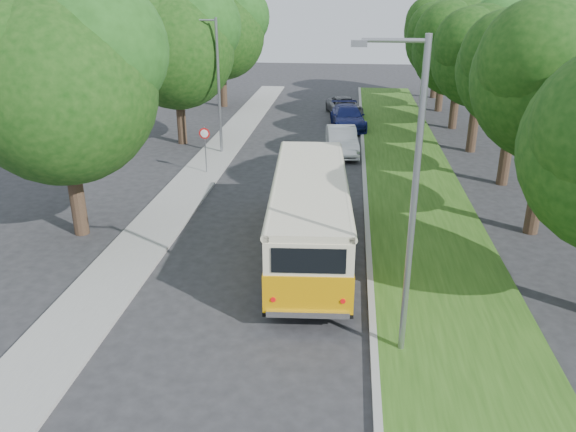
# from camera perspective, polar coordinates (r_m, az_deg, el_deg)

# --- Properties ---
(ground) EXTENTS (120.00, 120.00, 0.00)m
(ground) POSITION_cam_1_polar(r_m,az_deg,el_deg) (17.71, -3.39, -8.02)
(ground) COLOR #272729
(ground) RESTS_ON ground
(curb) EXTENTS (0.20, 70.00, 0.15)m
(curb) POSITION_cam_1_polar(r_m,az_deg,el_deg) (21.95, 8.08, -1.80)
(curb) COLOR gray
(curb) RESTS_ON ground
(grass_verge) EXTENTS (4.50, 70.00, 0.13)m
(grass_verge) POSITION_cam_1_polar(r_m,az_deg,el_deg) (22.18, 14.16, -2.05)
(grass_verge) COLOR #284E14
(grass_verge) RESTS_ON ground
(sidewalk) EXTENTS (2.20, 70.00, 0.12)m
(sidewalk) POSITION_cam_1_polar(r_m,az_deg,el_deg) (23.19, -13.13, -0.89)
(sidewalk) COLOR gray
(sidewalk) RESTS_ON ground
(treeline) EXTENTS (24.27, 41.91, 9.46)m
(treeline) POSITION_cam_1_polar(r_m,az_deg,el_deg) (33.23, 7.31, 16.77)
(treeline) COLOR #332319
(treeline) RESTS_ON ground
(lamppost_near) EXTENTS (1.71, 0.16, 8.00)m
(lamppost_near) POSITION_cam_1_polar(r_m,az_deg,el_deg) (13.46, 12.33, 2.04)
(lamppost_near) COLOR gray
(lamppost_near) RESTS_ON ground
(lamppost_far) EXTENTS (1.71, 0.16, 7.50)m
(lamppost_far) POSITION_cam_1_polar(r_m,az_deg,el_deg) (32.32, -7.25, 13.39)
(lamppost_far) COLOR gray
(lamppost_far) RESTS_ON ground
(warning_sign) EXTENTS (0.56, 0.10, 2.50)m
(warning_sign) POSITION_cam_1_polar(r_m,az_deg,el_deg) (28.92, -8.44, 7.46)
(warning_sign) COLOR gray
(warning_sign) RESTS_ON ground
(vintage_bus) EXTENTS (3.22, 10.16, 2.97)m
(vintage_bus) POSITION_cam_1_polar(r_m,az_deg,el_deg) (19.60, 2.21, -0.08)
(vintage_bus) COLOR #E19907
(vintage_bus) RESTS_ON ground
(car_silver) EXTENTS (2.50, 4.18, 1.33)m
(car_silver) POSITION_cam_1_polar(r_m,az_deg,el_deg) (24.11, 3.23, 2.11)
(car_silver) COLOR silver
(car_silver) RESTS_ON ground
(car_white) EXTENTS (2.11, 4.81, 1.54)m
(car_white) POSITION_cam_1_polar(r_m,az_deg,el_deg) (32.81, 5.49, 7.62)
(car_white) COLOR white
(car_white) RESTS_ON ground
(car_blue) EXTENTS (2.80, 5.45, 1.51)m
(car_blue) POSITION_cam_1_polar(r_m,az_deg,el_deg) (39.22, 6.11, 9.95)
(car_blue) COLOR navy
(car_blue) RESTS_ON ground
(car_grey) EXTENTS (3.15, 5.13, 1.33)m
(car_grey) POSITION_cam_1_polar(r_m,az_deg,el_deg) (43.46, 5.74, 11.02)
(car_grey) COLOR #5A5C61
(car_grey) RESTS_ON ground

